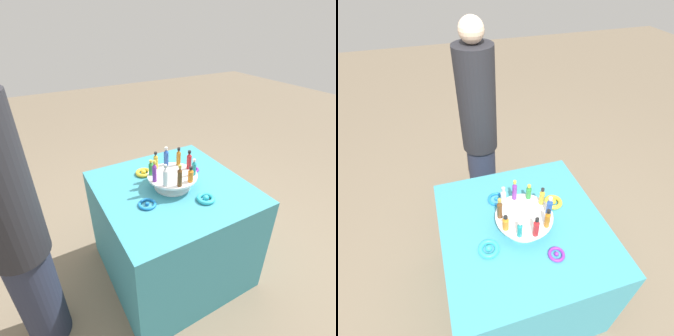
% 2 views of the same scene
% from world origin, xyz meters
% --- Properties ---
extents(ground_plane, '(12.00, 12.00, 0.00)m').
position_xyz_m(ground_plane, '(0.00, 0.00, 0.00)').
color(ground_plane, '#756651').
extents(party_table, '(0.90, 0.90, 0.73)m').
position_xyz_m(party_table, '(0.00, 0.00, 0.36)').
color(party_table, teal).
rests_on(party_table, ground_plane).
extents(display_stand, '(0.31, 0.31, 0.09)m').
position_xyz_m(display_stand, '(0.00, 0.00, 0.78)').
color(display_stand, white).
rests_on(display_stand, party_table).
extents(bottle_blue, '(0.03, 0.03, 0.12)m').
position_xyz_m(bottle_blue, '(-0.03, -0.13, 0.87)').
color(bottle_blue, '#234CAD').
rests_on(bottle_blue, display_stand).
extents(bottle_gold, '(0.03, 0.03, 0.11)m').
position_xyz_m(bottle_gold, '(0.05, -0.12, 0.86)').
color(bottle_gold, gold).
rests_on(bottle_gold, display_stand).
extents(bottle_green, '(0.03, 0.03, 0.10)m').
position_xyz_m(bottle_green, '(0.11, -0.06, 0.86)').
color(bottle_green, '#288438').
rests_on(bottle_green, display_stand).
extents(bottle_purple, '(0.03, 0.03, 0.14)m').
position_xyz_m(bottle_purple, '(0.13, 0.01, 0.88)').
color(bottle_purple, '#702D93').
rests_on(bottle_purple, display_stand).
extents(bottle_clear, '(0.03, 0.03, 0.14)m').
position_xyz_m(bottle_clear, '(0.10, 0.09, 0.88)').
color(bottle_clear, silver).
rests_on(bottle_clear, display_stand).
extents(bottle_brown, '(0.03, 0.03, 0.13)m').
position_xyz_m(bottle_brown, '(0.03, 0.13, 0.87)').
color(bottle_brown, brown).
rests_on(bottle_brown, display_stand).
extents(bottle_orange, '(0.03, 0.03, 0.10)m').
position_xyz_m(bottle_orange, '(-0.05, 0.12, 0.86)').
color(bottle_orange, orange).
rests_on(bottle_orange, display_stand).
extents(bottle_teal, '(0.03, 0.03, 0.11)m').
position_xyz_m(bottle_teal, '(-0.11, 0.06, 0.86)').
color(bottle_teal, teal).
rests_on(bottle_teal, display_stand).
extents(bottle_red, '(0.03, 0.03, 0.12)m').
position_xyz_m(bottle_red, '(-0.13, -0.01, 0.87)').
color(bottle_red, '#B21E23').
rests_on(bottle_red, display_stand).
extents(bottle_amber, '(0.03, 0.03, 0.12)m').
position_xyz_m(bottle_amber, '(-0.10, -0.09, 0.87)').
color(bottle_amber, '#AD6B19').
rests_on(bottle_amber, display_stand).
extents(ribbon_bow_gold, '(0.11, 0.11, 0.03)m').
position_xyz_m(ribbon_bow_gold, '(0.10, -0.22, 0.74)').
color(ribbon_bow_gold, gold).
rests_on(ribbon_bow_gold, party_table).
extents(ribbon_bow_blue, '(0.10, 0.10, 0.02)m').
position_xyz_m(ribbon_bow_blue, '(0.22, 0.10, 0.74)').
color(ribbon_bow_blue, blue).
rests_on(ribbon_bow_blue, party_table).
extents(ribbon_bow_teal, '(0.11, 0.11, 0.03)m').
position_xyz_m(ribbon_bow_teal, '(-0.10, 0.22, 0.74)').
color(ribbon_bow_teal, '#2DB7CC').
rests_on(ribbon_bow_teal, party_table).
extents(ribbon_bow_purple, '(0.08, 0.08, 0.02)m').
position_xyz_m(ribbon_bow_purple, '(-0.22, -0.10, 0.74)').
color(ribbon_bow_purple, purple).
rests_on(ribbon_bow_purple, party_table).
extents(person_figure, '(0.27, 0.27, 1.59)m').
position_xyz_m(person_figure, '(0.87, 0.05, 0.80)').
color(person_figure, '#282D42').
rests_on(person_figure, ground_plane).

